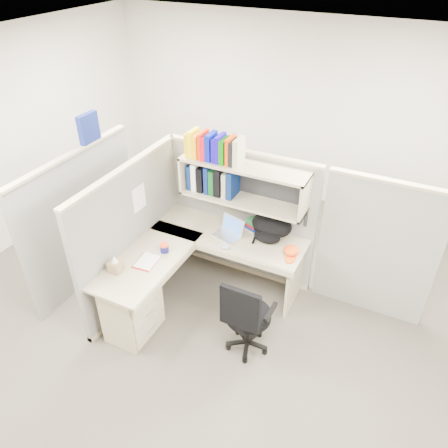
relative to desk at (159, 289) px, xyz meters
The scene contains 14 objects.
ground 0.66m from the desk, 35.01° to the left, with size 6.00×6.00×0.00m, color #37332A.
room_shell 1.28m from the desk, 35.01° to the left, with size 6.00×6.00×6.00m.
cubicle 0.88m from the desk, 86.86° to the left, with size 3.79×1.84×1.95m.
desk is the anchor object (origin of this frame).
laptop 0.99m from the desk, 63.37° to the left, with size 0.30×0.30×0.21m, color silver, non-canonical shape.
backpack 1.37m from the desk, 49.98° to the left, with size 0.46×0.35×0.27m, color black, non-canonical shape.
orange_cap 1.46m from the desk, 35.61° to the left, with size 0.17×0.20×0.09m, color #DF4D13, non-canonical shape.
snack_canister 0.44m from the desk, 104.49° to the left, with size 0.10×0.10×0.09m.
tissue_box 0.55m from the desk, 146.25° to the right, with size 0.12×0.12×0.19m, color #947554, non-canonical shape.
mouse 0.83m from the desk, 51.45° to the left, with size 0.10×0.07×0.04m, color #8296B8.
paper_cup 1.09m from the desk, 70.41° to the left, with size 0.08×0.08×0.11m, color silver.
book_stack 1.32m from the desk, 60.97° to the left, with size 0.18×0.24×0.12m, color gray, non-canonical shape.
loose_paper 0.33m from the desk, 161.37° to the left, with size 0.19×0.26×0.00m, color white, non-canonical shape.
task_chair 1.01m from the desk, ahead, with size 0.49×0.46×0.95m.
Camera 1 is at (1.72, -3.05, 3.58)m, focal length 35.00 mm.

